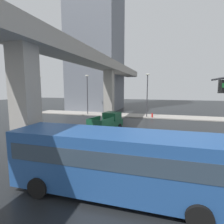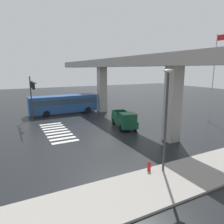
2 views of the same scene
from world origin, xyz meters
The scene contains 11 objects.
ground_plane centered at (0.00, 0.00, 0.00)m, with size 120.00×120.00×0.00m, color black.
crosswalk_stripes centered at (0.00, -5.69, 0.01)m, with size 8.25×2.80×0.01m.
elevated_overpass centered at (0.00, 4.00, 7.55)m, with size 54.68×2.55×8.72m.
sidewalk_east centered at (14.43, 2.00, 0.07)m, with size 4.00×36.00×0.15m, color #9E9991.
pickup_truck centered at (2.14, 2.26, 0.99)m, with size 5.38×2.91×2.08m.
city_bus centered at (-9.66, -2.37, 1.72)m, with size 2.83×10.81×2.99m.
street_lamp_near_corner centered at (13.23, -1.13, 4.56)m, with size 0.44×0.70×7.24m.
street_lamp_mid_block centered at (13.23, 9.61, 4.56)m, with size 0.44×0.70×7.24m.
street_lamp_far_north centered at (13.23, 19.57, 4.56)m, with size 0.44×0.70×7.24m.
fire_hydrant centered at (12.83, -2.07, 0.43)m, with size 0.24×0.24×0.85m.
flagpole centered at (4.86, 14.49, 6.65)m, with size 1.16×0.12×11.65m.
Camera 1 is at (-17.44, -4.05, 5.03)m, focal length 29.25 mm.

